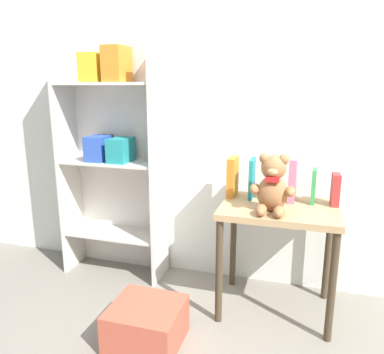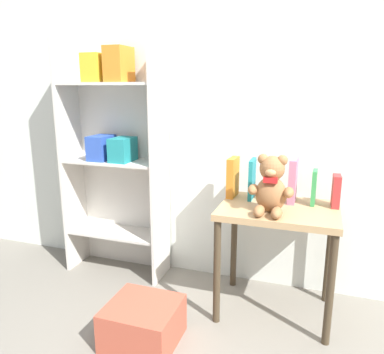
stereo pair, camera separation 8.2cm
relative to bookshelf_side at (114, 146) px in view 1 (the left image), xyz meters
name	(u,v)px [view 1 (the left image)]	position (x,y,z in m)	size (l,w,h in m)	color
wall_back	(272,93)	(1.02, 0.15, 0.35)	(4.80, 0.06, 2.50)	silver
bookshelf_side	(114,146)	(0.00, 0.00, 0.00)	(0.69, 0.28, 1.60)	beige
display_table	(279,223)	(1.12, -0.20, -0.36)	(0.64, 0.48, 0.64)	tan
teddy_bear	(272,186)	(1.09, -0.30, -0.12)	(0.24, 0.22, 0.31)	#99663D
book_standing_orange	(233,177)	(0.83, -0.07, -0.14)	(0.04, 0.14, 0.24)	orange
book_standing_teal	(252,178)	(0.95, -0.08, -0.14)	(0.02, 0.15, 0.24)	teal
book_standing_purple	(272,183)	(1.06, -0.07, -0.16)	(0.03, 0.11, 0.20)	purple
book_standing_pink	(293,180)	(1.18, -0.08, -0.14)	(0.04, 0.13, 0.25)	#D17093
book_standing_green	(314,186)	(1.30, -0.08, -0.16)	(0.02, 0.10, 0.20)	#33934C
book_standing_red	(335,190)	(1.41, -0.09, -0.17)	(0.04, 0.10, 0.18)	red
storage_bin	(146,324)	(0.52, -0.70, -0.80)	(0.36, 0.34, 0.21)	#AD4C38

